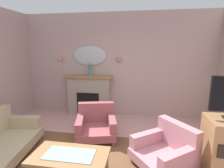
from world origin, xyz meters
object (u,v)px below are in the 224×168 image
wall_mirror (89,56)px  armchair_by_coffee_table (96,124)px  armchair_in_corner (166,149)px  fireplace (89,96)px  coffee_table (70,158)px  mantel_vase_centre (90,69)px  wall_sconce_right (119,58)px  wall_sconce_left (61,57)px

wall_mirror → armchair_by_coffee_table: bearing=-69.4°
armchair_in_corner → fireplace: bearing=132.9°
fireplace → coffee_table: (0.49, -2.65, -0.19)m
mantel_vase_centre → wall_sconce_right: bearing=8.5°
wall_sconce_left → wall_mirror: bearing=3.4°
wall_sconce_right → armchair_in_corner: 2.76m
coffee_table → armchair_in_corner: 1.54m
wall_mirror → wall_sconce_left: 0.85m
mantel_vase_centre → fireplace: bearing=150.5°
wall_sconce_left → armchair_by_coffee_table: bearing=-44.7°
wall_mirror → armchair_by_coffee_table: 2.06m
wall_mirror → wall_sconce_right: (0.85, -0.05, -0.05)m
fireplace → wall_sconce_right: 1.38m
armchair_in_corner → armchair_by_coffee_table: same height
wall_mirror → wall_sconce_right: bearing=-3.4°
coffee_table → armchair_by_coffee_table: 1.38m
wall_mirror → wall_sconce_left: wall_mirror is taller
coffee_table → armchair_in_corner: armchair_in_corner is taller
wall_mirror → fireplace: bearing=-90.0°
coffee_table → armchair_in_corner: bearing=22.4°
mantel_vase_centre → armchair_in_corner: mantel_vase_centre is taller
wall_mirror → armchair_by_coffee_table: size_ratio=0.97×
wall_mirror → armchair_in_corner: (1.91, -2.20, -1.40)m
wall_sconce_left → coffee_table: 3.30m
wall_mirror → wall_sconce_left: (-0.85, -0.05, -0.05)m
fireplace → armchair_in_corner: bearing=-47.1°
coffee_table → fireplace: bearing=100.5°
coffee_table → armchair_in_corner: (1.42, 0.59, -0.08)m
wall_sconce_left → armchair_in_corner: size_ratio=0.12×
wall_sconce_right → armchair_in_corner: wall_sconce_right is taller
mantel_vase_centre → coffee_table: mantel_vase_centre is taller
mantel_vase_centre → wall_sconce_right: 0.86m
fireplace → armchair_in_corner: (1.91, -2.06, -0.27)m
wall_mirror → coffee_table: size_ratio=0.87×
wall_mirror → wall_sconce_left: size_ratio=6.86×
wall_mirror → mantel_vase_centre: bearing=-73.6°
mantel_vase_centre → wall_mirror: bearing=106.4°
armchair_in_corner → wall_sconce_right: bearing=116.3°
wall_sconce_right → armchair_in_corner: (1.06, -2.15, -1.35)m
fireplace → armchair_by_coffee_table: bearing=-67.4°
fireplace → wall_mirror: 1.15m
coffee_table → armchair_by_coffee_table: armchair_by_coffee_table is taller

